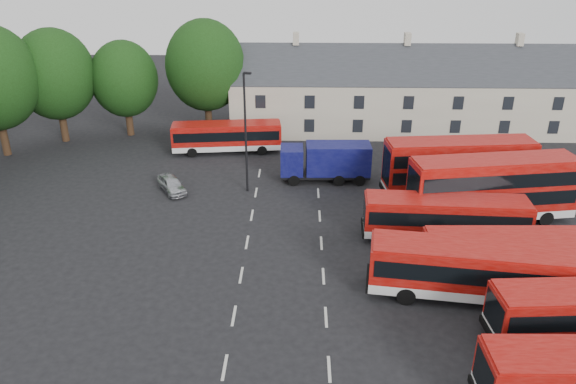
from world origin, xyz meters
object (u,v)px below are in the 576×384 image
Objects in this scene: bus_dd_south at (493,186)px; box_truck at (327,160)px; lamppost at (246,130)px; silver_car at (172,184)px.

box_truck is (-11.38, 6.97, -0.92)m from bus_dd_south.
bus_dd_south is 1.24× the size of lamppost.
lamppost is at bearing -161.96° from box_truck.
silver_car is 0.38× the size of lamppost.
bus_dd_south is 13.37m from box_truck.
bus_dd_south is at bearing -42.53° from silver_car.
lamppost is (6.07, 0.27, 4.52)m from silver_car.
lamppost is (-17.78, 4.74, 2.42)m from bus_dd_south.
box_truck is 0.77× the size of lamppost.
lamppost reaches higher than box_truck.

